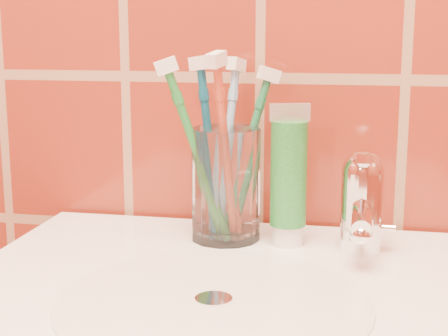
# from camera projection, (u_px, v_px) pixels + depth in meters

# --- Properties ---
(glass_tumbler) EXTENTS (0.11, 0.11, 0.14)m
(glass_tumbler) POSITION_uv_depth(u_px,v_px,m) (226.00, 184.00, 0.83)
(glass_tumbler) COLOR white
(glass_tumbler) RESTS_ON pedestal_sink
(toothpaste_tube) EXTENTS (0.05, 0.04, 0.17)m
(toothpaste_tube) POSITION_uv_depth(u_px,v_px,m) (289.00, 180.00, 0.81)
(toothpaste_tube) COLOR white
(toothpaste_tube) RESTS_ON pedestal_sink
(faucet) EXTENTS (0.05, 0.11, 0.12)m
(faucet) POSITION_uv_depth(u_px,v_px,m) (362.00, 199.00, 0.78)
(faucet) COLOR white
(faucet) RESTS_ON pedestal_sink
(toothbrush_0) EXTENTS (0.14, 0.12, 0.23)m
(toothbrush_0) POSITION_uv_depth(u_px,v_px,m) (197.00, 154.00, 0.81)
(toothbrush_0) COLOR #217B34
(toothbrush_0) RESTS_ON glass_tumbler
(toothbrush_1) EXTENTS (0.13, 0.12, 0.22)m
(toothbrush_1) POSITION_uv_depth(u_px,v_px,m) (246.00, 154.00, 0.85)
(toothbrush_1) COLOR #1C6C40
(toothbrush_1) RESTS_ON glass_tumbler
(toothbrush_2) EXTENTS (0.07, 0.11, 0.24)m
(toothbrush_2) POSITION_uv_depth(u_px,v_px,m) (225.00, 152.00, 0.80)
(toothbrush_2) COLOR #AC3C24
(toothbrush_2) RESTS_ON glass_tumbler
(toothbrush_3) EXTENTS (0.09, 0.08, 0.23)m
(toothbrush_3) POSITION_uv_depth(u_px,v_px,m) (210.00, 151.00, 0.83)
(toothbrush_3) COLOR navy
(toothbrush_3) RESTS_ON glass_tumbler
(toothbrush_4) EXTENTS (0.08, 0.12, 0.23)m
(toothbrush_4) POSITION_uv_depth(u_px,v_px,m) (227.00, 149.00, 0.85)
(toothbrush_4) COLOR #75A5D0
(toothbrush_4) RESTS_ON glass_tumbler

